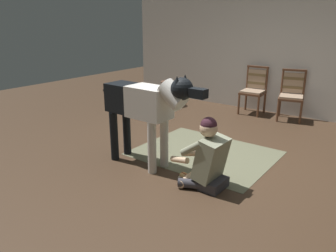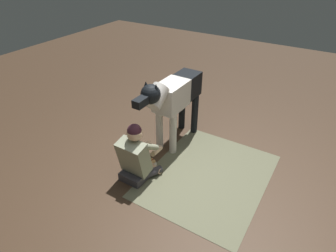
{
  "view_description": "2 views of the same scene",
  "coord_description": "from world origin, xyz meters",
  "views": [
    {
      "loc": [
        2.11,
        -3.64,
        1.92
      ],
      "look_at": [
        -0.1,
        -0.69,
        0.71
      ],
      "focal_mm": 35.07,
      "sensor_mm": 36.0,
      "label": 1
    },
    {
      "loc": [
        2.77,
        1.46,
        2.82
      ],
      "look_at": [
        -0.29,
        -0.42,
        0.54
      ],
      "focal_mm": 30.82,
      "sensor_mm": 36.0,
      "label": 2
    }
  ],
  "objects": [
    {
      "name": "ground_plane",
      "position": [
        0.0,
        0.0,
        0.0
      ],
      "size": [
        14.25,
        14.25,
        0.0
      ],
      "primitive_type": "plane",
      "color": "#432F1F"
    },
    {
      "name": "back_wall",
      "position": [
        0.0,
        3.22,
        1.3
      ],
      "size": [
        7.68,
        0.1,
        2.6
      ],
      "primitive_type": "cube",
      "color": "beige",
      "rests_on": "ground"
    },
    {
      "name": "area_rug",
      "position": [
        -0.18,
        0.32,
        0.0
      ],
      "size": [
        1.95,
        1.57,
        0.01
      ],
      "primitive_type": "cube",
      "color": "#66674D",
      "rests_on": "ground"
    },
    {
      "name": "dining_chair_left_of_pair",
      "position": [
        -0.52,
        2.9,
        0.54
      ],
      "size": [
        0.49,
        0.49,
        0.98
      ],
      "color": "brown",
      "rests_on": "ground"
    },
    {
      "name": "dining_chair_right_of_pair",
      "position": [
        0.26,
        2.89,
        0.54
      ],
      "size": [
        0.56,
        0.56,
        0.98
      ],
      "color": "brown",
      "rests_on": "ground"
    },
    {
      "name": "person_sitting_on_floor",
      "position": [
        0.35,
        -0.53,
        0.36
      ],
      "size": [
        0.67,
        0.58,
        0.86
      ],
      "color": "#3A383F",
      "rests_on": "ground"
    },
    {
      "name": "large_dog",
      "position": [
        -0.6,
        -0.51,
        0.85
      ],
      "size": [
        1.71,
        0.38,
        1.3
      ],
      "color": "silver",
      "rests_on": "ground"
    },
    {
      "name": "hot_dog_on_plate",
      "position": [
        0.06,
        -0.53,
        0.03
      ],
      "size": [
        0.21,
        0.21,
        0.06
      ],
      "color": "silver",
      "rests_on": "ground"
    },
    {
      "name": "round_side_table",
      "position": [
        -2.37,
        2.35,
        0.33
      ],
      "size": [
        0.38,
        0.38,
        0.55
      ],
      "color": "brown",
      "rests_on": "ground"
    }
  ]
}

